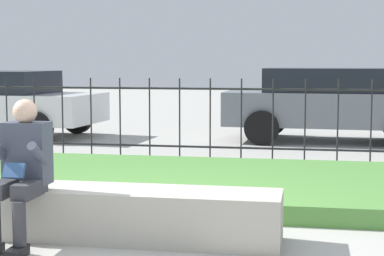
# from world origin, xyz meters

# --- Properties ---
(ground_plane) EXTENTS (60.00, 60.00, 0.00)m
(ground_plane) POSITION_xyz_m (0.00, 0.00, 0.00)
(ground_plane) COLOR #B2AFA8
(stone_bench) EXTENTS (2.54, 0.59, 0.45)m
(stone_bench) POSITION_xyz_m (0.00, 0.00, 0.20)
(stone_bench) COLOR #B7B2A3
(stone_bench) RESTS_ON ground_plane
(person_seated_reader) EXTENTS (0.42, 0.73, 1.25)m
(person_seated_reader) POSITION_xyz_m (-0.92, -0.33, 0.68)
(person_seated_reader) COLOR black
(person_seated_reader) RESTS_ON ground_plane
(grass_berm) EXTENTS (9.13, 2.95, 0.20)m
(grass_berm) POSITION_xyz_m (0.00, 2.18, 0.10)
(grass_berm) COLOR #569342
(grass_berm) RESTS_ON ground_plane
(iron_fence) EXTENTS (7.13, 0.03, 1.31)m
(iron_fence) POSITION_xyz_m (-0.00, 4.25, 0.69)
(iron_fence) COLOR #232326
(iron_fence) RESTS_ON ground_plane
(car_parked_center) EXTENTS (4.21, 2.03, 1.44)m
(car_parked_center) POSITION_xyz_m (1.90, 7.40, 0.77)
(car_parked_center) COLOR slate
(car_parked_center) RESTS_ON ground_plane
(car_parked_left) EXTENTS (4.07, 2.24, 1.37)m
(car_parked_left) POSITION_xyz_m (-4.81, 7.06, 0.73)
(car_parked_left) COLOR silver
(car_parked_left) RESTS_ON ground_plane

